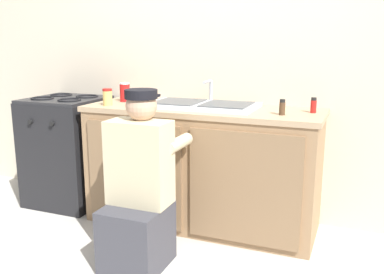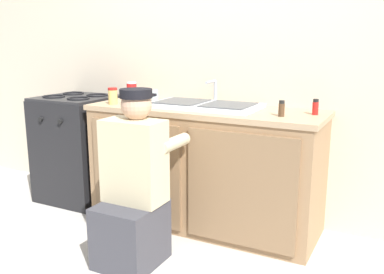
{
  "view_description": "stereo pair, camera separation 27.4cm",
  "coord_description": "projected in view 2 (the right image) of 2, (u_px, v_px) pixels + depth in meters",
  "views": [
    {
      "loc": [
        1.1,
        -2.62,
        1.39
      ],
      "look_at": [
        0.0,
        0.1,
        0.73
      ],
      "focal_mm": 40.0,
      "sensor_mm": 36.0,
      "label": 1
    },
    {
      "loc": [
        1.35,
        -2.5,
        1.39
      ],
      "look_at": [
        0.0,
        0.1,
        0.73
      ],
      "focal_mm": 40.0,
      "sensor_mm": 36.0,
      "label": 2
    }
  ],
  "objects": [
    {
      "name": "stove_range",
      "position": [
        79.0,
        148.0,
        3.79
      ],
      "size": [
        0.61,
        0.62,
        0.93
      ],
      "color": "black",
      "rests_on": "ground_plane"
    },
    {
      "name": "counter_cabinet",
      "position": [
        204.0,
        170.0,
        3.24
      ],
      "size": [
        1.72,
        0.62,
        0.87
      ],
      "color": "#997551",
      "rests_on": "ground_plane"
    },
    {
      "name": "condiment_jar",
      "position": [
        113.0,
        96.0,
        3.29
      ],
      "size": [
        0.07,
        0.07,
        0.13
      ],
      "color": "#DBB760",
      "rests_on": "countertop"
    },
    {
      "name": "spice_bottle_pepper",
      "position": [
        282.0,
        109.0,
        2.76
      ],
      "size": [
        0.04,
        0.04,
        0.1
      ],
      "color": "#513823",
      "rests_on": "countertop"
    },
    {
      "name": "spice_bottle_red",
      "position": [
        315.0,
        107.0,
        2.83
      ],
      "size": [
        0.04,
        0.04,
        0.1
      ],
      "color": "red",
      "rests_on": "countertop"
    },
    {
      "name": "countertop",
      "position": [
        204.0,
        110.0,
        3.14
      ],
      "size": [
        1.76,
        0.62,
        0.04
      ],
      "primitive_type": "cube",
      "color": "tan",
      "rests_on": "counter_cabinet"
    },
    {
      "name": "ground_plane",
      "position": [
        186.0,
        238.0,
        3.08
      ],
      "size": [
        12.0,
        12.0,
        0.0
      ],
      "primitive_type": "plane",
      "color": "beige"
    },
    {
      "name": "water_glass",
      "position": [
        155.0,
        96.0,
        3.4
      ],
      "size": [
        0.06,
        0.06,
        0.1
      ],
      "color": "#ADC6CC",
      "rests_on": "countertop"
    },
    {
      "name": "plumber_person",
      "position": [
        133.0,
        193.0,
        2.67
      ],
      "size": [
        0.42,
        0.61,
        1.1
      ],
      "color": "#3F3F47",
      "rests_on": "ground_plane"
    },
    {
      "name": "back_wall",
      "position": [
        224.0,
        59.0,
        3.37
      ],
      "size": [
        6.0,
        0.1,
        2.5
      ],
      "primitive_type": "cube",
      "color": "beige",
      "rests_on": "ground_plane"
    },
    {
      "name": "soda_cup_red",
      "position": [
        132.0,
        91.0,
        3.48
      ],
      "size": [
        0.08,
        0.08,
        0.15
      ],
      "color": "red",
      "rests_on": "countertop"
    },
    {
      "name": "sink_double_basin",
      "position": [
        205.0,
        105.0,
        3.14
      ],
      "size": [
        0.8,
        0.44,
        0.19
      ],
      "color": "silver",
      "rests_on": "countertop"
    }
  ]
}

